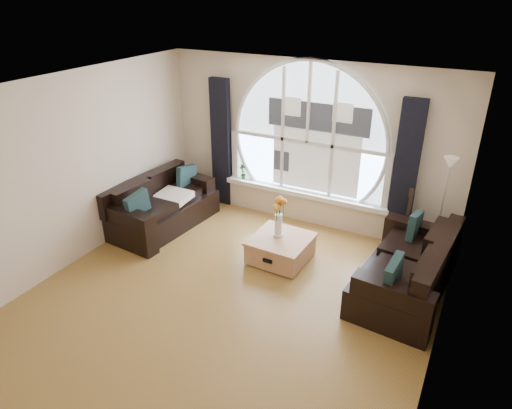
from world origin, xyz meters
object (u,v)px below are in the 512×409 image
object	(u,v)px
guitar	(408,218)
potted_plant	(243,171)
vase_flowers	(279,212)
floor_lamp	(441,210)
sofa_right	(406,267)
sofa_left	(163,204)
coffee_chest	(281,248)

from	to	relation	value
guitar	potted_plant	world-z (taller)	guitar
guitar	vase_flowers	bearing A→B (deg)	-142.30
floor_lamp	sofa_right	bearing A→B (deg)	-101.68
sofa_left	guitar	size ratio (longest dim) A/B	1.77
floor_lamp	guitar	size ratio (longest dim) A/B	1.51
sofa_left	potted_plant	world-z (taller)	potted_plant
sofa_right	guitar	size ratio (longest dim) A/B	1.79
sofa_left	coffee_chest	size ratio (longest dim) A/B	2.24
sofa_left	sofa_right	size ratio (longest dim) A/B	0.99
sofa_left	vase_flowers	world-z (taller)	vase_flowers
guitar	potted_plant	bearing A→B (deg)	179.93
sofa_right	potted_plant	xyz separation A→B (m)	(-3.15, 1.32, 0.29)
floor_lamp	potted_plant	bearing A→B (deg)	176.14
coffee_chest	vase_flowers	distance (m)	0.56
sofa_right	vase_flowers	distance (m)	1.88
potted_plant	vase_flowers	bearing A→B (deg)	-44.67
coffee_chest	guitar	size ratio (longest dim) A/B	0.79
sofa_left	floor_lamp	world-z (taller)	floor_lamp
sofa_left	potted_plant	bearing A→B (deg)	62.29
sofa_left	sofa_right	bearing A→B (deg)	4.74
potted_plant	sofa_left	bearing A→B (deg)	-123.14
coffee_chest	floor_lamp	size ratio (longest dim) A/B	0.52
floor_lamp	guitar	world-z (taller)	floor_lamp
sofa_right	potted_plant	distance (m)	3.43
coffee_chest	potted_plant	size ratio (longest dim) A/B	2.92
sofa_left	coffee_chest	world-z (taller)	sofa_left
coffee_chest	sofa_right	bearing A→B (deg)	2.70
coffee_chest	sofa_left	bearing A→B (deg)	-179.25
vase_flowers	potted_plant	distance (m)	1.83
sofa_right	floor_lamp	size ratio (longest dim) A/B	1.19
sofa_right	sofa_left	bearing A→B (deg)	-175.01
vase_flowers	guitar	world-z (taller)	vase_flowers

